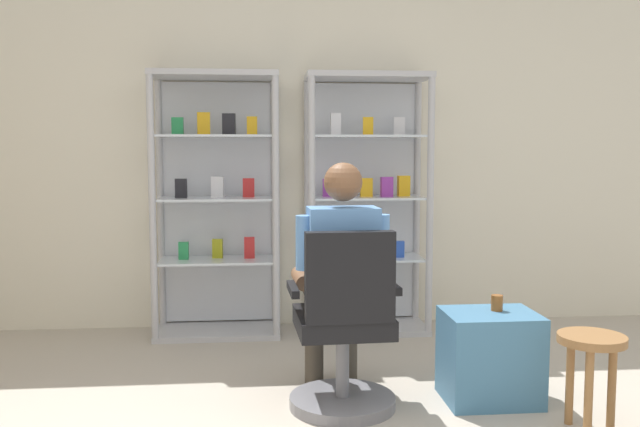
% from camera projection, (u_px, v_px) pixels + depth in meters
% --- Properties ---
extents(back_wall, '(6.00, 0.10, 2.70)m').
position_uv_depth(back_wall, '(290.00, 150.00, 5.23)').
color(back_wall, silver).
rests_on(back_wall, ground).
extents(display_cabinet_left, '(0.90, 0.45, 1.90)m').
position_uv_depth(display_cabinet_left, '(217.00, 202.00, 4.98)').
color(display_cabinet_left, '#B7B7BC').
rests_on(display_cabinet_left, ground).
extents(display_cabinet_right, '(0.90, 0.45, 1.90)m').
position_uv_depth(display_cabinet_right, '(365.00, 202.00, 5.08)').
color(display_cabinet_right, '#B7B7BC').
rests_on(display_cabinet_right, ground).
extents(office_chair, '(0.57, 0.56, 0.96)m').
position_uv_depth(office_chair, '(344.00, 337.00, 3.50)').
color(office_chair, slate).
rests_on(office_chair, ground).
extents(seated_shopkeeper, '(0.50, 0.58, 1.29)m').
position_uv_depth(seated_shopkeeper, '(339.00, 270.00, 3.63)').
color(seated_shopkeeper, '#3F382D').
rests_on(seated_shopkeeper, ground).
extents(storage_crate, '(0.49, 0.40, 0.49)m').
position_uv_depth(storage_crate, '(490.00, 357.00, 3.67)').
color(storage_crate, teal).
rests_on(storage_crate, ground).
extents(tea_glass, '(0.06, 0.06, 0.08)m').
position_uv_depth(tea_glass, '(497.00, 303.00, 3.68)').
color(tea_glass, brown).
rests_on(tea_glass, storage_crate).
extents(wooden_stool, '(0.32, 0.32, 0.48)m').
position_uv_depth(wooden_stool, '(591.00, 355.00, 3.25)').
color(wooden_stool, olive).
rests_on(wooden_stool, ground).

